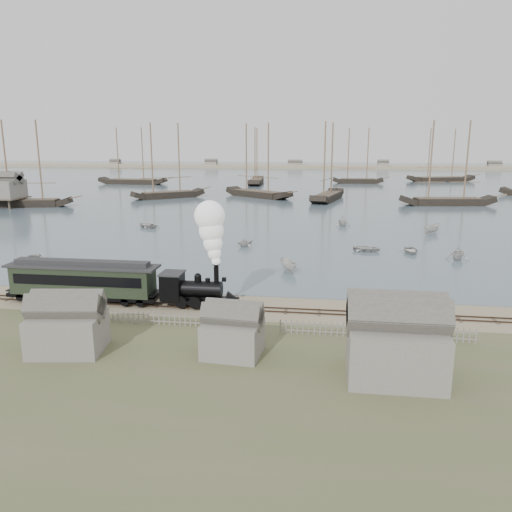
# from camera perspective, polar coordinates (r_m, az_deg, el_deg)

# --- Properties ---
(ground) EXTENTS (600.00, 600.00, 0.00)m
(ground) POSITION_cam_1_polar(r_m,az_deg,el_deg) (47.97, -2.37, -5.26)
(ground) COLOR gray
(ground) RESTS_ON ground
(harbor_water) EXTENTS (600.00, 336.00, 0.06)m
(harbor_water) POSITION_cam_1_polar(r_m,az_deg,el_deg) (215.50, 5.82, 8.89)
(harbor_water) COLOR #475C66
(harbor_water) RESTS_ON ground
(rail_track) EXTENTS (120.00, 1.80, 0.16)m
(rail_track) POSITION_cam_1_polar(r_m,az_deg,el_deg) (46.10, -2.82, -5.98)
(rail_track) COLOR #3A2A20
(rail_track) RESTS_ON ground
(picket_fence_west) EXTENTS (19.00, 0.10, 1.20)m
(picket_fence_west) POSITION_cam_1_polar(r_m,az_deg,el_deg) (43.28, -12.64, -7.63)
(picket_fence_west) COLOR slate
(picket_fence_west) RESTS_ON ground
(picket_fence_east) EXTENTS (15.00, 0.10, 1.20)m
(picket_fence_east) POSITION_cam_1_polar(r_m,az_deg,el_deg) (40.43, 13.56, -9.17)
(picket_fence_east) COLOR slate
(picket_fence_east) RESTS_ON ground
(shed_left) EXTENTS (5.00, 4.00, 4.10)m
(shed_left) POSITION_cam_1_polar(r_m,az_deg,el_deg) (39.63, -20.53, -10.12)
(shed_left) COLOR slate
(shed_left) RESTS_ON ground
(shed_mid) EXTENTS (4.00, 3.50, 3.60)m
(shed_mid) POSITION_cam_1_polar(r_m,az_deg,el_deg) (36.61, -2.65, -11.21)
(shed_mid) COLOR slate
(shed_mid) RESTS_ON ground
(shed_right) EXTENTS (6.00, 5.00, 5.10)m
(shed_right) POSITION_cam_1_polar(r_m,az_deg,el_deg) (34.59, 15.42, -13.20)
(shed_right) COLOR slate
(shed_right) RESTS_ON ground
(far_spit) EXTENTS (500.00, 20.00, 1.80)m
(far_spit) POSITION_cam_1_polar(r_m,az_deg,el_deg) (295.32, 6.45, 9.95)
(far_spit) COLOR tan
(far_spit) RESTS_ON ground
(locomotive) EXTENTS (7.64, 2.85, 9.53)m
(locomotive) POSITION_cam_1_polar(r_m,az_deg,el_deg) (45.32, -5.51, -0.62)
(locomotive) COLOR black
(locomotive) RESTS_ON ground
(passenger_coach) EXTENTS (14.61, 2.82, 3.55)m
(passenger_coach) POSITION_cam_1_polar(r_m,az_deg,el_deg) (50.05, -19.16, -2.54)
(passenger_coach) COLOR black
(passenger_coach) RESTS_ON ground
(beached_dinghy) EXTENTS (3.68, 4.35, 0.77)m
(beached_dinghy) POSITION_cam_1_polar(r_m,az_deg,el_deg) (51.68, -14.85, -3.90)
(beached_dinghy) COLOR beige
(beached_dinghy) RESTS_ON ground
(rowboat_0) EXTENTS (5.03, 4.33, 0.88)m
(rowboat_0) POSITION_cam_1_polar(r_m,az_deg,el_deg) (69.20, -24.20, -0.29)
(rowboat_0) COLOR beige
(rowboat_0) RESTS_ON harbor_water
(rowboat_1) EXTENTS (3.58, 3.61, 1.44)m
(rowboat_1) POSITION_cam_1_polar(r_m,az_deg,el_deg) (72.55, -1.27, 1.65)
(rowboat_1) COLOR beige
(rowboat_1) RESTS_ON harbor_water
(rowboat_2) EXTENTS (3.74, 2.73, 1.36)m
(rowboat_2) POSITION_cam_1_polar(r_m,az_deg,el_deg) (58.80, 3.67, -1.10)
(rowboat_2) COLOR beige
(rowboat_2) RESTS_ON harbor_water
(rowboat_3) EXTENTS (3.39, 4.26, 0.79)m
(rowboat_3) POSITION_cam_1_polar(r_m,az_deg,el_deg) (71.16, 12.56, 0.85)
(rowboat_3) COLOR beige
(rowboat_3) RESTS_ON harbor_water
(rowboat_4) EXTENTS (4.20, 3.99, 1.74)m
(rowboat_4) POSITION_cam_1_polar(r_m,az_deg,el_deg) (69.60, 22.09, 0.33)
(rowboat_4) COLOR beige
(rowboat_4) RESTS_ON harbor_water
(rowboat_5) EXTENTS (3.76, 3.70, 1.48)m
(rowboat_5) POSITION_cam_1_polar(r_m,az_deg,el_deg) (88.46, 19.48, 2.97)
(rowboat_5) COLOR beige
(rowboat_5) RESTS_ON harbor_water
(rowboat_6) EXTENTS (5.10, 5.44, 0.92)m
(rowboat_6) POSITION_cam_1_polar(r_m,az_deg,el_deg) (91.18, -12.33, 3.52)
(rowboat_6) COLOR beige
(rowboat_6) RESTS_ON harbor_water
(rowboat_7) EXTENTS (4.05, 3.81, 1.70)m
(rowboat_7) POSITION_cam_1_polar(r_m,az_deg,el_deg) (92.05, 9.87, 3.96)
(rowboat_7) COLOR beige
(rowboat_7) RESTS_ON harbor_water
(rowboat_8) EXTENTS (3.84, 2.81, 0.78)m
(rowboat_8) POSITION_cam_1_polar(r_m,az_deg,el_deg) (71.65, 17.25, 0.65)
(rowboat_8) COLOR beige
(rowboat_8) RESTS_ON harbor_water
(schooner_0) EXTENTS (20.13, 8.49, 20.00)m
(schooner_0) POSITION_cam_1_polar(r_m,az_deg,el_deg) (128.76, -24.96, 9.57)
(schooner_0) COLOR black
(schooner_0) RESTS_ON harbor_water
(schooner_1) EXTENTS (18.35, 16.13, 20.00)m
(schooner_1) POSITION_cam_1_polar(r_m,az_deg,el_deg) (137.57, -10.14, 10.69)
(schooner_1) COLOR black
(schooner_1) RESTS_ON harbor_water
(schooner_2) EXTENTS (20.63, 17.47, 20.00)m
(schooner_2) POSITION_cam_1_polar(r_m,az_deg,el_deg) (137.77, 0.25, 10.89)
(schooner_2) COLOR black
(schooner_2) RESTS_ON harbor_water
(schooner_3) EXTENTS (9.79, 22.42, 20.00)m
(schooner_3) POSITION_cam_1_polar(r_m,az_deg,el_deg) (131.68, 8.30, 10.66)
(schooner_3) COLOR black
(schooner_3) RESTS_ON harbor_water
(schooner_4) EXTENTS (22.82, 8.53, 20.00)m
(schooner_4) POSITION_cam_1_polar(r_m,az_deg,el_deg) (128.58, 21.36, 9.88)
(schooner_4) COLOR black
(schooner_4) RESTS_ON harbor_water
(schooner_6) EXTENTS (25.27, 7.53, 20.00)m
(schooner_6) POSITION_cam_1_polar(r_m,az_deg,el_deg) (186.75, -14.06, 11.05)
(schooner_6) COLOR black
(schooner_6) RESTS_ON harbor_water
(schooner_7) EXTENTS (6.00, 21.39, 20.00)m
(schooner_7) POSITION_cam_1_polar(r_m,az_deg,el_deg) (180.92, 0.01, 11.38)
(schooner_7) COLOR black
(schooner_7) RESTS_ON harbor_water
(schooner_8) EXTENTS (18.25, 5.41, 20.00)m
(schooner_8) POSITION_cam_1_polar(r_m,az_deg,el_deg) (187.82, 11.69, 11.17)
(schooner_8) COLOR black
(schooner_8) RESTS_ON harbor_water
(schooner_9) EXTENTS (26.47, 13.18, 20.00)m
(schooner_9) POSITION_cam_1_polar(r_m,az_deg,el_deg) (205.68, 20.55, 10.76)
(schooner_9) COLOR black
(schooner_9) RESTS_ON harbor_water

